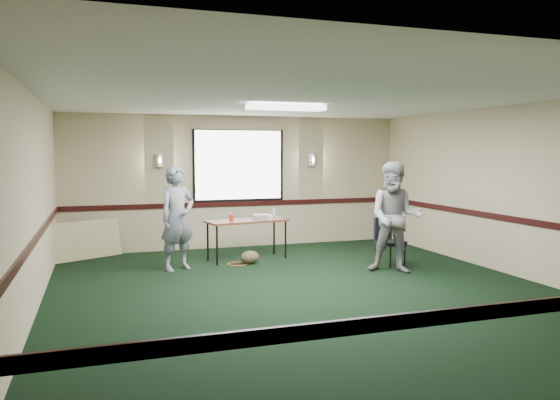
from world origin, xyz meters
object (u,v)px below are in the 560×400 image
object	(u,v)px
folding_table	(247,223)
conference_chair	(387,237)
person_left	(177,218)
projector	(260,217)
person_right	(395,217)

from	to	relation	value
folding_table	conference_chair	size ratio (longest dim) A/B	1.86
folding_table	person_left	size ratio (longest dim) A/B	0.89
conference_chair	person_left	xyz separation A→B (m)	(-3.52, 0.75, 0.38)
conference_chair	person_left	size ratio (longest dim) A/B	0.48
person_left	projector	bearing A→B (deg)	-7.58
projector	folding_table	bearing A→B (deg)	-172.03
person_right	projector	bearing A→B (deg)	166.82
folding_table	person_right	world-z (taller)	person_right
projector	person_right	world-z (taller)	person_right
folding_table	person_left	bearing A→B (deg)	-168.81
projector	person_right	size ratio (longest dim) A/B	0.15
folding_table	conference_chair	distance (m)	2.52
folding_table	person_right	size ratio (longest dim) A/B	0.85
projector	person_right	bearing A→B (deg)	-38.13
folding_table	projector	xyz separation A→B (m)	(0.26, 0.00, 0.10)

